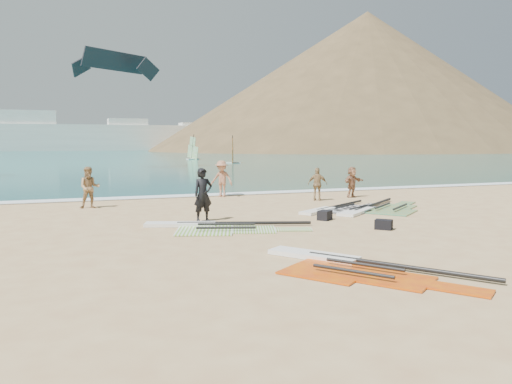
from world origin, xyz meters
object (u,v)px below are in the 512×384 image
object	(u,v)px
beachgoer_mid	(222,179)
rig_red	(347,266)
rig_orange	(377,209)
beachgoer_left	(90,188)
person_wetsuit	(203,195)
beachgoer_right	(352,182)
rig_grey	(339,209)
rig_green	(213,227)
gear_bag_near	(325,215)
beachgoer_back	(318,184)
gear_bag_far	(384,225)

from	to	relation	value
beachgoer_mid	rig_red	bearing A→B (deg)	-53.51
rig_orange	beachgoer_left	size ratio (longest dim) A/B	3.13
person_wetsuit	beachgoer_mid	distance (m)	8.28
beachgoer_right	beachgoer_left	bearing A→B (deg)	155.43
rig_grey	beachgoer_mid	xyz separation A→B (m)	(-3.20, 6.97, 0.92)
beachgoer_left	beachgoer_right	distance (m)	13.24
rig_green	rig_orange	world-z (taller)	rig_orange
rig_green	beachgoer_mid	size ratio (longest dim) A/B	2.91
rig_red	beachgoer_left	bearing A→B (deg)	165.92
person_wetsuit	beachgoer_mid	world-z (taller)	person_wetsuit
beachgoer_left	rig_green	bearing A→B (deg)	-58.57
beachgoer_mid	gear_bag_near	bearing A→B (deg)	-39.06
rig_orange	rig_green	bearing A→B (deg)	154.59
person_wetsuit	beachgoer_back	world-z (taller)	person_wetsuit
rig_red	beachgoer_mid	world-z (taller)	beachgoer_mid
person_wetsuit	beachgoer_mid	bearing A→B (deg)	60.20
rig_green	beachgoer_right	world-z (taller)	beachgoer_right
rig_grey	rig_green	distance (m)	6.70
rig_green	gear_bag_far	xyz separation A→B (m)	(5.38, -2.20, 0.12)
gear_bag_near	rig_green	bearing A→B (deg)	-176.20
rig_grey	rig_green	size ratio (longest dim) A/B	0.89
rig_green	person_wetsuit	distance (m)	1.87
rig_green	rig_grey	bearing A→B (deg)	38.94
beachgoer_back	beachgoer_left	bearing A→B (deg)	24.31
rig_grey	person_wetsuit	xyz separation A→B (m)	(-6.20, -0.75, 0.95)
gear_bag_far	beachgoer_left	xyz separation A→B (m)	(-9.13, 9.12, 0.76)
gear_bag_near	gear_bag_far	bearing A→B (deg)	-70.04
rig_red	beachgoer_right	xyz separation A→B (m)	(7.96, 12.91, 0.77)
rig_red	gear_bag_far	bearing A→B (deg)	100.81
person_wetsuit	gear_bag_near	bearing A→B (deg)	-25.17
rig_green	beachgoer_left	size ratio (longest dim) A/B	3.06
gear_bag_far	beachgoer_back	xyz separation A→B (m)	(1.70, 8.14, 0.66)
gear_bag_near	beachgoer_back	distance (m)	6.25
gear_bag_near	beachgoer_mid	size ratio (longest dim) A/B	0.29
rig_red	beachgoer_back	size ratio (longest dim) A/B	3.23
beachgoer_back	rig_orange	bearing A→B (deg)	130.25
rig_grey	rig_orange	bearing A→B (deg)	-50.42
rig_orange	person_wetsuit	size ratio (longest dim) A/B	2.92
rig_grey	beachgoer_left	world-z (taller)	beachgoer_left
rig_orange	beachgoer_mid	xyz separation A→B (m)	(-4.79, 7.47, 0.92)
rig_grey	beachgoer_right	world-z (taller)	beachgoer_right
rig_red	person_wetsuit	xyz separation A→B (m)	(-1.45, 7.89, 0.94)
rig_red	gear_bag_near	bearing A→B (deg)	120.04
rig_grey	beachgoer_mid	world-z (taller)	beachgoer_mid
rig_green	rig_orange	size ratio (longest dim) A/B	0.98
rig_grey	gear_bag_near	size ratio (longest dim) A/B	8.88
rig_orange	rig_grey	bearing A→B (deg)	123.70
rig_grey	beachgoer_back	xyz separation A→B (m)	(0.81, 3.59, 0.78)
beachgoer_back	rig_green	bearing A→B (deg)	69.44
gear_bag_far	person_wetsuit	size ratio (longest dim) A/B	0.28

